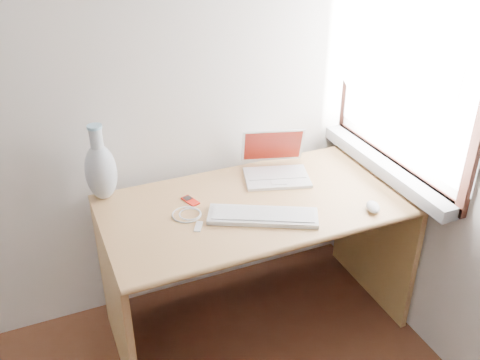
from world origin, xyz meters
name	(u,v)px	position (x,y,z in m)	size (l,w,h in m)	color
window	(402,68)	(1.72, 1.30, 1.28)	(0.11, 0.99, 1.10)	white
desk	(250,230)	(1.03, 1.40, 0.53)	(1.40, 0.70, 0.74)	tan
laptop	(273,166)	(1.20, 1.51, 0.79)	(0.36, 0.34, 0.21)	white
external_keyboard	(263,216)	(0.99, 1.18, 0.75)	(0.48, 0.34, 0.02)	white
mouse	(373,207)	(1.46, 1.05, 0.76)	(0.06, 0.10, 0.03)	white
ipod	(190,201)	(0.75, 1.43, 0.74)	(0.07, 0.10, 0.01)	#B6170C
cable_coil	(187,214)	(0.70, 1.33, 0.74)	(0.13, 0.13, 0.01)	white
remote	(198,226)	(0.72, 1.23, 0.74)	(0.03, 0.07, 0.01)	white
vase	(101,170)	(0.40, 1.62, 0.88)	(0.14, 0.14, 0.36)	silver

